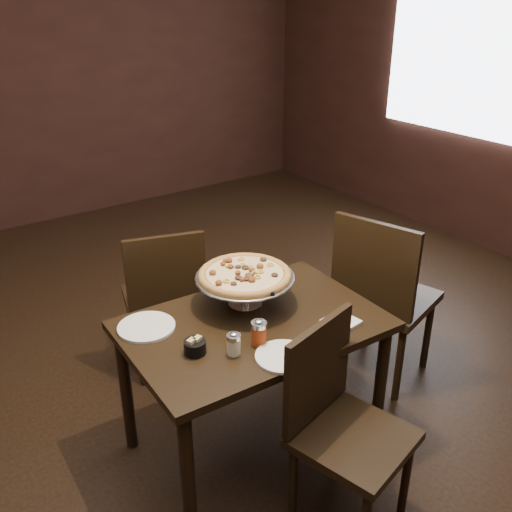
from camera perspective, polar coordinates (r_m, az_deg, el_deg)
room at (r=2.20m, az=-1.34°, el=9.60°), size 6.04×7.04×2.84m
dining_table at (r=2.53m, az=-0.27°, el=-8.36°), size 1.13×0.78×0.69m
pizza_stand at (r=2.54m, az=-1.14°, el=-1.92°), size 0.45×0.45×0.18m
parmesan_shaker at (r=2.26m, az=-2.23°, el=-8.77°), size 0.06×0.06×0.10m
pepper_flake_shaker at (r=2.31m, az=0.30°, el=-7.65°), size 0.07×0.07×0.11m
packet_caddy at (r=2.28m, az=-6.13°, el=-9.00°), size 0.09×0.09×0.07m
napkin_stack at (r=2.49m, az=8.50°, el=-6.53°), size 0.15×0.15×0.01m
plate_left at (r=2.48m, az=-10.90°, el=-6.97°), size 0.24×0.24×0.01m
plate_near at (r=2.26m, az=2.77°, el=-10.00°), size 0.22×0.22×0.01m
serving_spatula at (r=2.44m, az=1.71°, el=-3.25°), size 0.17×0.17×0.02m
chair_far at (r=3.14m, az=-9.14°, el=-3.94°), size 0.51×0.51×0.88m
chair_near at (r=2.33m, az=8.38°, el=-15.89°), size 0.49×0.49×0.86m
chair_side at (r=3.08m, az=12.46°, el=-3.66°), size 0.57×0.57×0.98m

